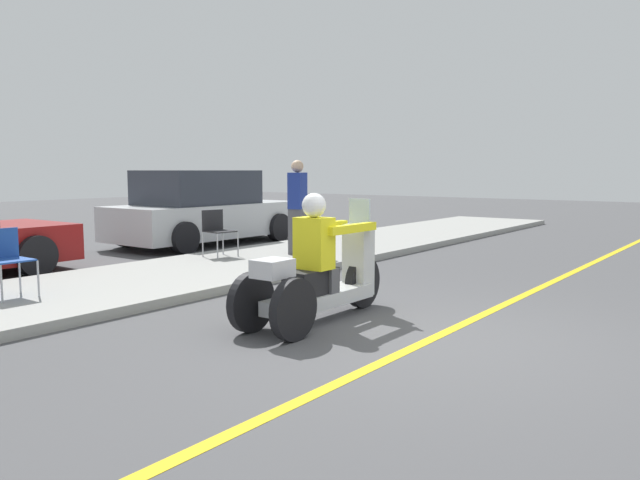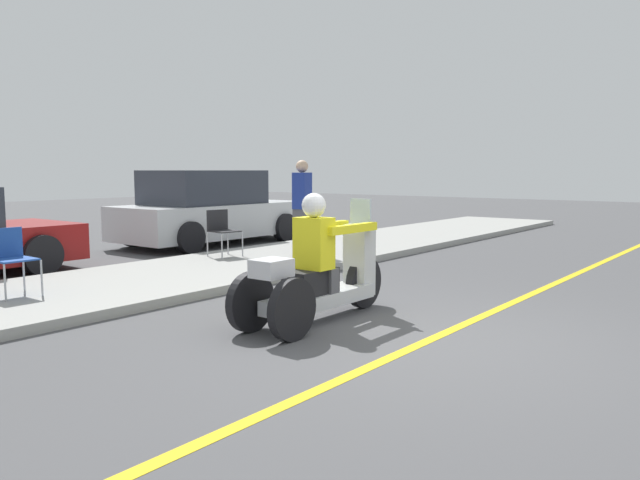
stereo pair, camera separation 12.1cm
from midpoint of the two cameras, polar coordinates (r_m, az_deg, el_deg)
ground_plane at (r=6.17m, az=9.27°, el=-9.09°), size 60.00×60.00×0.00m
lane_stripe at (r=6.19m, az=9.35°, el=-9.03°), size 24.00×0.12×0.01m
sidewalk_strip at (r=9.18m, az=-17.15°, el=-3.80°), size 28.00×2.80×0.12m
motorcycle_trike at (r=6.76m, az=-0.58°, el=-3.25°), size 2.26×0.66×1.40m
spectator_end_of_line at (r=11.34m, az=-2.37°, el=2.86°), size 0.46×0.36×1.70m
folding_chair_curbside at (r=11.18m, az=-9.73°, el=1.10°), size 0.52×0.52×0.82m
folding_chair_set_back at (r=8.41m, az=-27.18°, el=-1.24°), size 0.47×0.47×0.82m
parked_car_lot_right at (r=14.08m, az=-10.90°, el=2.72°), size 4.37×2.06×1.64m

